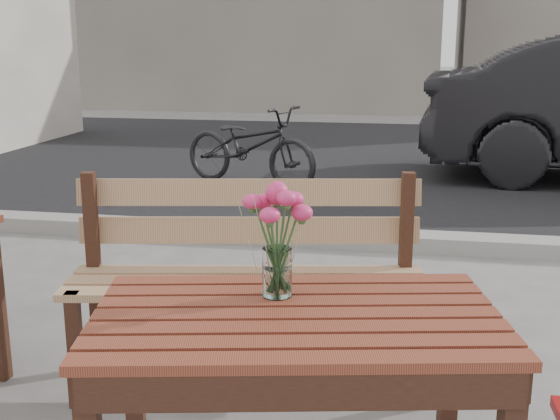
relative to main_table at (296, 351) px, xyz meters
name	(u,v)px	position (x,y,z in m)	size (l,w,h in m)	color
street	(364,187)	(-0.13, 5.23, -0.58)	(30.00, 8.12, 0.12)	black
main_table	(296,351)	(0.00, 0.00, 0.00)	(1.30, 0.92, 0.73)	#5D2318
main_bench	(248,255)	(-0.37, 0.99, -0.03)	(1.61, 0.73, 0.96)	#A07552
main_vase	(277,226)	(-0.08, 0.13, 0.35)	(0.20, 0.20, 0.36)	white
bicycle	(250,146)	(-1.33, 5.23, -0.19)	(0.57, 1.62, 0.85)	black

